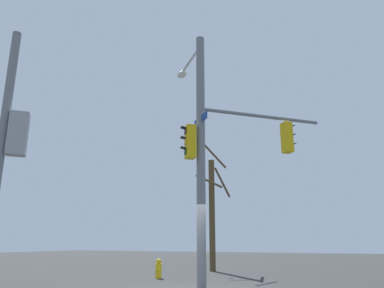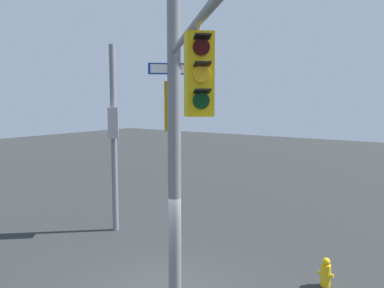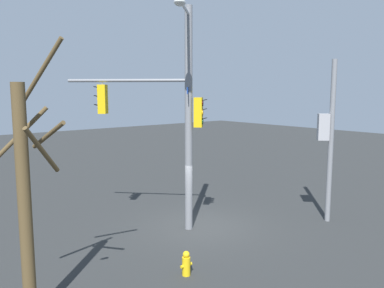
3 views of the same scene
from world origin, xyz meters
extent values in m
plane|color=#2A2C2D|center=(0.00, 0.00, 0.00)|extent=(80.00, 80.00, 0.00)
cylinder|color=slate|center=(0.47, -0.16, 4.18)|extent=(0.29, 0.29, 8.36)
cylinder|color=silver|center=(1.27, 0.60, 8.04)|extent=(1.66, 1.59, 0.10)
ellipsoid|color=silver|center=(2.07, 1.36, 7.96)|extent=(0.68, 0.67, 0.20)
cylinder|color=slate|center=(2.07, -1.84, 5.69)|extent=(3.28, 3.43, 0.12)
cube|color=gold|center=(2.74, -2.55, 4.99)|extent=(0.47, 0.47, 1.10)
cylinder|color=#2F0403|center=(2.86, -2.66, 5.33)|extent=(0.18, 0.18, 0.22)
cube|color=black|center=(2.91, -2.72, 5.45)|extent=(0.26, 0.26, 0.06)
cylinder|color=#F2A814|center=(2.86, -2.66, 4.99)|extent=(0.18, 0.18, 0.22)
cube|color=black|center=(2.91, -2.72, 5.11)|extent=(0.26, 0.26, 0.06)
cylinder|color=black|center=(2.86, -2.66, 4.65)|extent=(0.18, 0.18, 0.22)
cube|color=black|center=(2.91, -2.72, 4.77)|extent=(0.26, 0.26, 0.06)
cylinder|color=slate|center=(2.74, -2.55, 5.61)|extent=(0.04, 0.04, 0.15)
cube|color=gold|center=(0.22, 0.10, 4.51)|extent=(0.47, 0.46, 1.10)
cylinder|color=#2F0403|center=(0.11, 0.23, 4.85)|extent=(0.19, 0.17, 0.22)
cube|color=black|center=(0.06, 0.28, 4.97)|extent=(0.26, 0.26, 0.06)
cylinder|color=#F2A814|center=(0.11, 0.23, 4.51)|extent=(0.19, 0.17, 0.22)
cube|color=black|center=(0.06, 0.28, 4.63)|extent=(0.26, 0.26, 0.06)
cylinder|color=black|center=(0.11, 0.23, 4.17)|extent=(0.19, 0.17, 0.22)
cube|color=black|center=(0.06, 0.28, 4.29)|extent=(0.26, 0.26, 0.06)
cube|color=navy|center=(0.47, -0.16, 5.31)|extent=(0.80, 0.80, 0.24)
cube|color=white|center=(0.49, -0.17, 5.31)|extent=(0.71, 0.72, 0.18)
cylinder|color=slate|center=(-4.49, 2.78, 3.27)|extent=(0.21, 0.21, 6.53)
cube|color=#99999E|center=(-4.27, 2.55, 3.87)|extent=(0.55, 0.55, 1.06)
cylinder|color=brown|center=(7.14, 2.16, 2.74)|extent=(0.30, 0.30, 5.48)
cylinder|color=brown|center=(6.50, 2.04, 4.28)|extent=(0.35, 1.35, 0.74)
cylinder|color=brown|center=(7.01, 1.52, 4.25)|extent=(1.37, 0.39, 1.37)
cylinder|color=brown|center=(6.84, 2.59, 4.01)|extent=(0.97, 0.74, 1.15)
cylinder|color=brown|center=(6.54, 1.87, 5.70)|extent=(0.72, 1.32, 1.57)
cylinder|color=yellow|center=(2.98, 2.77, 0.28)|extent=(0.24, 0.24, 0.55)
sphere|color=yellow|center=(2.98, 2.77, 0.63)|extent=(0.20, 0.20, 0.20)
cylinder|color=yellow|center=(2.84, 2.77, 0.30)|extent=(0.10, 0.09, 0.09)
cylinder|color=yellow|center=(3.12, 2.77, 0.30)|extent=(0.10, 0.09, 0.09)
camera|label=1|loc=(-10.06, -4.76, 1.37)|focal=34.06mm
camera|label=2|loc=(5.75, -6.96, 4.66)|focal=37.27mm
camera|label=3|loc=(9.68, 11.03, 5.28)|focal=36.37mm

